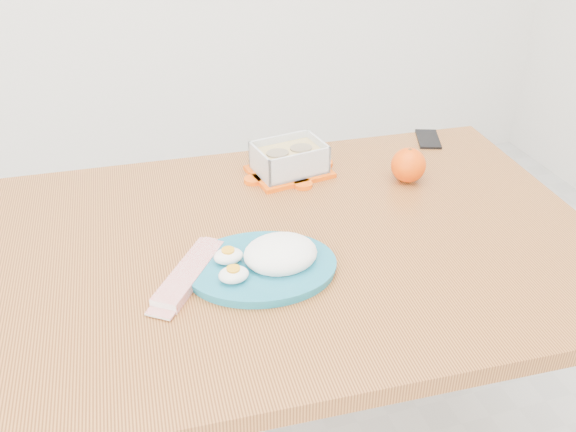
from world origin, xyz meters
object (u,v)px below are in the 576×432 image
object	(u,v)px
dining_table	(288,272)
smartphone	(428,139)
orange_fruit	(408,165)
food_container	(289,159)
rice_plate	(267,260)

from	to	relation	value
dining_table	smartphone	bearing A→B (deg)	37.46
orange_fruit	smartphone	world-z (taller)	orange_fruit
food_container	smartphone	size ratio (longest dim) A/B	1.80
dining_table	orange_fruit	xyz separation A→B (m)	(0.36, 0.17, 0.13)
food_container	smartphone	xyz separation A→B (m)	(0.43, 0.08, -0.04)
dining_table	smartphone	xyz separation A→B (m)	(0.53, 0.36, 0.09)
orange_fruit	smartphone	bearing A→B (deg)	50.37
food_container	rice_plate	size ratio (longest dim) A/B	0.63
food_container	orange_fruit	xyz separation A→B (m)	(0.27, -0.12, 0.00)
rice_plate	smartphone	world-z (taller)	rice_plate
orange_fruit	rice_plate	bearing A→B (deg)	-149.19
food_container	orange_fruit	distance (m)	0.30
dining_table	food_container	xyz separation A→B (m)	(0.09, 0.29, 0.13)
dining_table	rice_plate	xyz separation A→B (m)	(-0.07, -0.09, 0.11)
orange_fruit	rice_plate	xyz separation A→B (m)	(-0.44, -0.26, -0.02)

